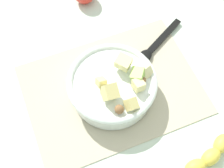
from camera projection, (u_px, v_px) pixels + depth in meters
ground_plane at (112, 90)px, 0.86m from camera, size 2.40×2.40×0.00m
placemat at (112, 89)px, 0.86m from camera, size 0.46×0.34×0.01m
salad_bowl at (113, 86)px, 0.82m from camera, size 0.23×0.23×0.11m
serving_spoon at (152, 48)px, 0.91m from camera, size 0.19×0.12×0.01m
banana_whole at (210, 156)px, 0.76m from camera, size 0.15×0.07×0.04m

